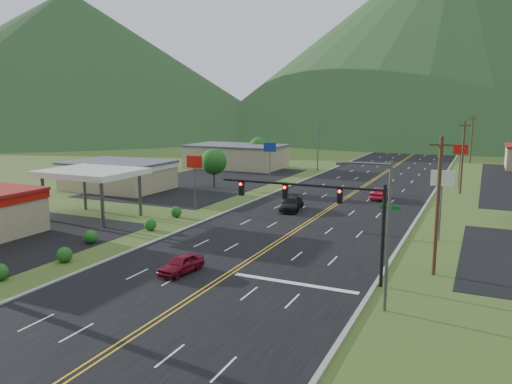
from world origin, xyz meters
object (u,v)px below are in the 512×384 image
at_px(traffic_signal, 325,204).
at_px(streetlight_east, 383,226).
at_px(car_dark_mid, 292,204).
at_px(gas_canopy, 91,173).
at_px(car_red_far, 381,194).
at_px(streetlight_west, 320,143).
at_px(car_red_near, 181,264).

bearing_deg(traffic_signal, streetlight_east, -40.39).
xyz_separation_m(traffic_signal, car_dark_mid, (-10.21, 20.51, -4.58)).
height_order(gas_canopy, car_red_far, gas_canopy).
bearing_deg(car_red_far, streetlight_east, 106.84).
bearing_deg(car_red_far, streetlight_west, -50.36).
height_order(traffic_signal, streetlight_west, streetlight_west).
bearing_deg(car_dark_mid, car_red_far, 46.39).
relative_size(streetlight_west, car_dark_mid, 1.73).
bearing_deg(streetlight_east, car_red_near, 177.74).
relative_size(traffic_signal, streetlight_west, 1.46).
bearing_deg(streetlight_west, car_red_near, -81.93).
xyz_separation_m(streetlight_west, gas_canopy, (-10.32, -48.00, -0.31)).
distance_m(traffic_signal, gas_canopy, 29.59).
xyz_separation_m(streetlight_east, car_red_near, (-14.43, 0.57, -4.51)).
xyz_separation_m(streetlight_west, car_red_near, (8.43, -59.43, -4.51)).
xyz_separation_m(gas_canopy, car_dark_mid, (18.28, 12.51, -4.12)).
relative_size(traffic_signal, car_dark_mid, 2.52).
bearing_deg(car_dark_mid, gas_canopy, -153.73).
height_order(streetlight_east, car_dark_mid, streetlight_east).
xyz_separation_m(car_red_near, car_red_far, (7.61, 35.27, 0.08)).
xyz_separation_m(traffic_signal, streetlight_east, (4.70, -4.00, -0.15)).
bearing_deg(streetlight_east, car_dark_mid, 121.31).
relative_size(car_red_near, car_dark_mid, 0.76).
bearing_deg(streetlight_east, gas_canopy, 160.12).
height_order(streetlight_east, car_red_near, streetlight_east).
distance_m(streetlight_west, car_dark_mid, 36.64).
xyz_separation_m(gas_canopy, car_red_near, (18.75, -11.43, -4.20)).
height_order(car_dark_mid, car_red_far, car_red_far).
height_order(streetlight_west, car_red_near, streetlight_west).
bearing_deg(streetlight_west, gas_canopy, -102.13).
distance_m(traffic_signal, car_dark_mid, 23.36).
xyz_separation_m(car_dark_mid, car_red_far, (8.08, 11.34, 0.01)).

